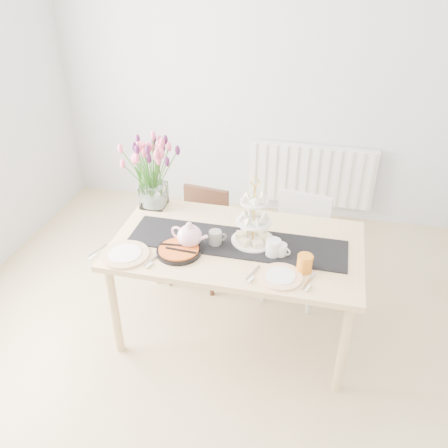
% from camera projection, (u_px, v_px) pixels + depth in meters
% --- Properties ---
extents(room_shell, '(4.50, 4.50, 4.50)m').
position_uv_depth(room_shell, '(195.00, 198.00, 2.41)').
color(room_shell, tan).
rests_on(room_shell, ground).
extents(radiator, '(1.20, 0.08, 0.60)m').
position_uv_depth(radiator, '(311.00, 175.00, 4.58)').
color(radiator, white).
rests_on(radiator, room_shell).
extents(dining_table, '(1.60, 0.90, 0.75)m').
position_uv_depth(dining_table, '(237.00, 253.00, 3.09)').
color(dining_table, tan).
rests_on(dining_table, ground).
extents(chair_brown, '(0.44, 0.44, 0.75)m').
position_uv_depth(chair_brown, '(202.00, 229.00, 3.79)').
color(chair_brown, '#3B2015').
rests_on(chair_brown, ground).
extents(chair_white, '(0.46, 0.46, 0.81)m').
position_uv_depth(chair_white, '(299.00, 240.00, 3.59)').
color(chair_white, silver).
rests_on(chair_white, ground).
extents(table_runner, '(1.40, 0.35, 0.01)m').
position_uv_depth(table_runner, '(237.00, 242.00, 3.05)').
color(table_runner, black).
rests_on(table_runner, dining_table).
extents(tulip_vase, '(0.62, 0.62, 0.53)m').
position_uv_depth(tulip_vase, '(151.00, 163.00, 3.28)').
color(tulip_vase, silver).
rests_on(tulip_vase, dining_table).
extents(cake_stand, '(0.28, 0.28, 0.41)m').
position_uv_depth(cake_stand, '(253.00, 227.00, 3.00)').
color(cake_stand, gold).
rests_on(cake_stand, dining_table).
extents(teapot, '(0.29, 0.26, 0.17)m').
position_uv_depth(teapot, '(190.00, 236.00, 2.97)').
color(teapot, white).
rests_on(teapot, dining_table).
extents(cream_jug, '(0.10, 0.10, 0.08)m').
position_uv_depth(cream_jug, '(280.00, 250.00, 2.91)').
color(cream_jug, white).
rests_on(cream_jug, dining_table).
extents(tart_tin, '(0.28, 0.28, 0.03)m').
position_uv_depth(tart_tin, '(179.00, 251.00, 2.95)').
color(tart_tin, black).
rests_on(tart_tin, dining_table).
extents(mug_grey, '(0.11, 0.11, 0.10)m').
position_uv_depth(mug_grey, '(215.00, 238.00, 3.01)').
color(mug_grey, gray).
rests_on(mug_grey, dining_table).
extents(mug_white, '(0.10, 0.10, 0.11)m').
position_uv_depth(mug_white, '(273.00, 248.00, 2.91)').
color(mug_white, silver).
rests_on(mug_white, dining_table).
extents(mug_orange, '(0.13, 0.13, 0.11)m').
position_uv_depth(mug_orange, '(305.00, 263.00, 2.77)').
color(mug_orange, orange).
rests_on(mug_orange, dining_table).
extents(plate_left, '(0.38, 0.38, 0.02)m').
position_uv_depth(plate_left, '(125.00, 254.00, 2.93)').
color(plate_left, silver).
rests_on(plate_left, dining_table).
extents(plate_right, '(0.32, 0.32, 0.01)m').
position_uv_depth(plate_right, '(281.00, 277.00, 2.74)').
color(plate_right, white).
rests_on(plate_right, dining_table).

